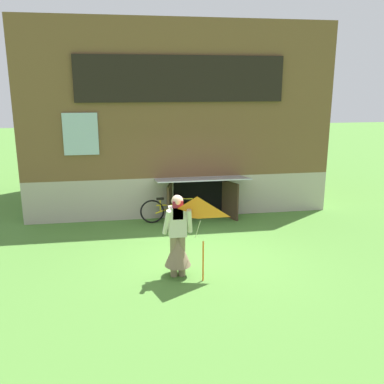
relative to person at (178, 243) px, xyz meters
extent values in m
plane|color=#4C7F33|center=(0.63, 0.78, -0.70)|extent=(60.00, 60.00, 0.00)
cube|color=#ADA393|center=(0.63, 6.06, -0.12)|extent=(8.64, 4.57, 1.17)
cube|color=brown|center=(0.63, 6.06, 2.57)|extent=(8.64, 4.57, 4.21)
cube|color=black|center=(0.63, 3.74, 3.13)|extent=(5.55, 0.08, 1.20)
cube|color=#9EB7C6|center=(0.63, 3.76, 3.13)|extent=(5.39, 0.04, 1.08)
cube|color=#9EB7C6|center=(-2.04, 3.75, 1.73)|extent=(0.90, 0.06, 1.10)
cube|color=black|center=(1.09, 3.76, -0.18)|extent=(1.40, 0.03, 1.05)
cube|color=#3D2B1E|center=(0.24, 3.48, -0.18)|extent=(0.23, 0.69, 1.05)
cube|color=#3D2B1E|center=(1.94, 3.48, -0.18)|extent=(0.36, 0.66, 1.05)
cube|color=#999EA8|center=(1.09, 3.23, 0.51)|extent=(2.48, 1.09, 0.18)
cylinder|color=#7F6B51|center=(-0.08, 0.00, -0.28)|extent=(0.14, 0.14, 0.84)
cylinder|color=#7F6B51|center=(0.08, 0.00, -0.28)|extent=(0.14, 0.14, 0.84)
cone|color=#7F6B51|center=(0.00, 0.00, -0.16)|extent=(0.52, 0.52, 0.63)
cube|color=beige|center=(0.00, 0.00, 0.44)|extent=(0.34, 0.20, 0.59)
cylinder|color=beige|center=(-0.22, -0.10, 0.47)|extent=(0.17, 0.33, 0.55)
cylinder|color=beige|center=(0.22, -0.10, 0.47)|extent=(0.17, 0.33, 0.55)
cube|color=maroon|center=(0.00, -0.06, 0.68)|extent=(0.20, 0.08, 0.36)
sphere|color=#D8AD8E|center=(0.00, 0.00, 0.85)|extent=(0.23, 0.23, 0.23)
pyramid|color=orange|center=(0.29, -0.53, 0.66)|extent=(1.01, 0.81, 0.61)
cylinder|color=beige|center=(0.35, -0.25, 0.33)|extent=(0.01, 0.55, 0.54)
cylinder|color=orange|center=(0.45, -0.30, -0.29)|extent=(0.03, 0.03, 0.81)
torus|color=black|center=(0.64, 3.35, -0.37)|extent=(0.66, 0.06, 0.66)
torus|color=black|center=(-0.25, 3.38, -0.37)|extent=(0.66, 0.06, 0.66)
cylinder|color=gold|center=(0.19, 3.36, -0.20)|extent=(0.67, 0.05, 0.04)
cylinder|color=gold|center=(0.19, 3.36, -0.31)|extent=(0.73, 0.05, 0.27)
cylinder|color=gold|center=(-0.03, 3.37, -0.20)|extent=(0.04, 0.04, 0.37)
cube|color=black|center=(-0.03, 3.37, -0.02)|extent=(0.20, 0.08, 0.05)
cylinder|color=gold|center=(0.64, 3.35, -0.05)|extent=(0.44, 0.04, 0.03)
camera|label=1|loc=(-1.01, -7.71, 3.02)|focal=39.74mm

